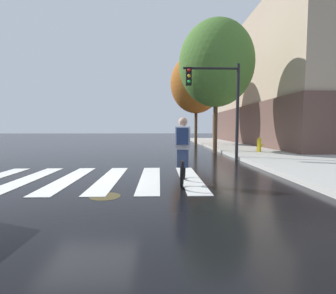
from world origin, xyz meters
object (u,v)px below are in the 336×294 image
fire_hydrant (259,145)px  street_tree_near (216,64)px  cyclist (183,151)px  street_tree_mid (196,84)px  traffic_light_near (219,95)px  manhole_cover (105,196)px

fire_hydrant → street_tree_near: bearing=156.0°
cyclist → street_tree_mid: 15.14m
cyclist → traffic_light_near: traffic_light_near is taller
manhole_cover → cyclist: bearing=31.0°
cyclist → fire_hydrant: cyclist is taller
street_tree_mid → manhole_cover: bearing=-105.1°
fire_hydrant → street_tree_mid: street_tree_mid is taller
cyclist → street_tree_near: bearing=71.9°
cyclist → manhole_cover: bearing=-149.0°
manhole_cover → traffic_light_near: bearing=57.0°
traffic_light_near → street_tree_mid: size_ratio=0.56×
manhole_cover → cyclist: cyclist is taller
manhole_cover → cyclist: size_ratio=0.38×
street_tree_near → traffic_light_near: bearing=-100.3°
cyclist → street_tree_mid: (2.43, 14.34, 4.18)m
fire_hydrant → cyclist: bearing=-124.3°
street_tree_near → fire_hydrant: bearing=-24.0°
manhole_cover → street_tree_near: 11.16m
fire_hydrant → street_tree_near: street_tree_near is taller
street_tree_near → street_tree_mid: size_ratio=1.00×
manhole_cover → traffic_light_near: (3.74, 5.77, 2.86)m
manhole_cover → traffic_light_near: traffic_light_near is taller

